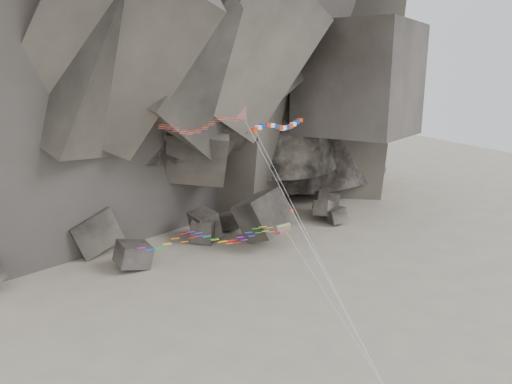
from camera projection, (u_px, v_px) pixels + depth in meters
name	position (u px, v px, depth m)	size (l,w,h in m)	color
ground	(271.00, 357.00, 53.92)	(260.00, 260.00, 0.00)	gray
headland	(117.00, 5.00, 103.80)	(110.00, 70.00, 84.00)	#5C544B
boulder_field	(206.00, 230.00, 85.89)	(67.58, 18.51, 10.82)	#47423F
delta_kite	(198.00, 125.00, 49.84)	(16.24, 16.89, 25.14)	red
banner_kite	(279.00, 127.00, 55.09)	(8.37, 19.67, 23.14)	red
parafoil_kite	(210.00, 237.00, 46.97)	(20.26, 11.13, 14.19)	#DCE60C
pennant_kite	(309.00, 244.00, 52.93)	(2.44, 14.27, 13.81)	red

